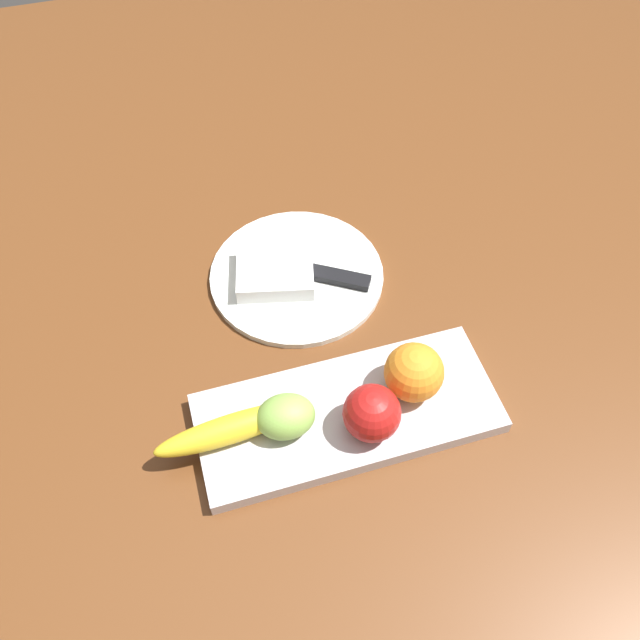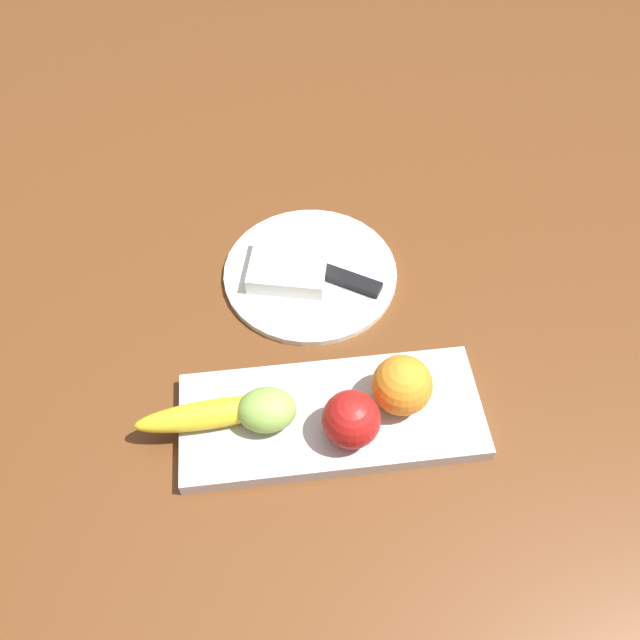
% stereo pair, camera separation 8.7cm
% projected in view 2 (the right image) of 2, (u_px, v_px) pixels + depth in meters
% --- Properties ---
extents(ground_plane, '(2.40, 2.40, 0.00)m').
position_uv_depth(ground_plane, '(362.00, 440.00, 0.82)').
color(ground_plane, brown).
extents(fruit_tray, '(0.38, 0.16, 0.02)m').
position_uv_depth(fruit_tray, '(331.00, 416.00, 0.83)').
color(fruit_tray, '#BBB6BB').
rests_on(fruit_tray, ground_plane).
extents(apple, '(0.07, 0.07, 0.07)m').
position_uv_depth(apple, '(352.00, 423.00, 0.77)').
color(apple, '#AD1816').
rests_on(apple, fruit_tray).
extents(banana, '(0.19, 0.05, 0.04)m').
position_uv_depth(banana, '(214.00, 414.00, 0.80)').
color(banana, yellow).
rests_on(banana, fruit_tray).
extents(orange_near_apple, '(0.08, 0.08, 0.08)m').
position_uv_depth(orange_near_apple, '(402.00, 385.00, 0.80)').
color(orange_near_apple, orange).
rests_on(orange_near_apple, fruit_tray).
extents(grape_bunch, '(0.08, 0.06, 0.05)m').
position_uv_depth(grape_bunch, '(267.00, 410.00, 0.79)').
color(grape_bunch, '#88B94D').
rests_on(grape_bunch, fruit_tray).
extents(dinner_plate, '(0.26, 0.26, 0.01)m').
position_uv_depth(dinner_plate, '(310.00, 273.00, 0.98)').
color(dinner_plate, white).
rests_on(dinner_plate, ground_plane).
extents(folded_napkin, '(0.13, 0.12, 0.03)m').
position_uv_depth(folded_napkin, '(288.00, 267.00, 0.96)').
color(folded_napkin, white).
rests_on(folded_napkin, dinner_plate).
extents(knife, '(0.16, 0.11, 0.01)m').
position_uv_depth(knife, '(342.00, 278.00, 0.96)').
color(knife, silver).
rests_on(knife, dinner_plate).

